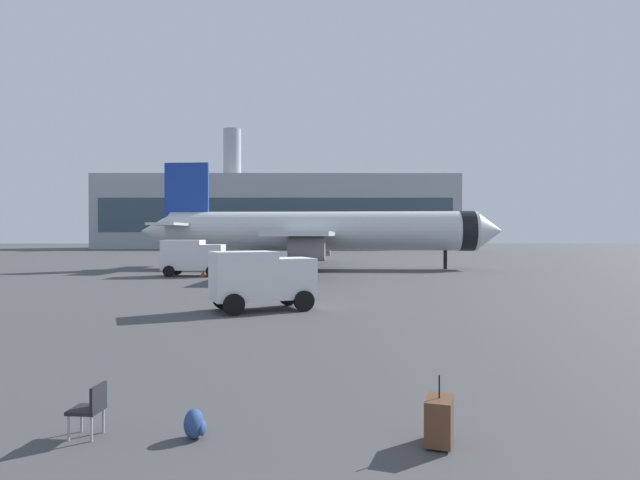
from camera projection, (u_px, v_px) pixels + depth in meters
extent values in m
cylinder|color=silver|center=(322.00, 231.00, 51.65)|extent=(30.19, 5.78, 3.80)
cone|color=silver|center=(489.00, 231.00, 50.66)|extent=(2.63, 3.76, 3.61)
cone|color=silver|center=(156.00, 231.00, 52.66)|extent=(3.42, 3.62, 3.42)
cylinder|color=black|center=(466.00, 231.00, 50.79)|extent=(1.65, 3.96, 3.88)
cube|color=silver|center=(317.00, 234.00, 59.70)|extent=(5.85, 16.28, 0.36)
cube|color=silver|center=(304.00, 234.00, 43.73)|extent=(5.85, 16.28, 0.36)
cylinder|color=gray|center=(316.00, 246.00, 57.21)|extent=(3.34, 2.41, 2.20)
cylinder|color=gray|center=(307.00, 249.00, 46.24)|extent=(3.34, 2.41, 2.20)
cube|color=#193899|center=(187.00, 195.00, 52.44)|extent=(4.41, 0.65, 6.40)
cube|color=silver|center=(192.00, 226.00, 55.69)|extent=(2.99, 6.16, 0.24)
cube|color=silver|center=(171.00, 224.00, 49.30)|extent=(2.99, 6.16, 0.24)
cylinder|color=black|center=(445.00, 260.00, 50.94)|extent=(0.36, 0.36, 1.80)
cylinder|color=black|center=(304.00, 258.00, 54.19)|extent=(0.44, 0.44, 1.80)
cylinder|color=black|center=(299.00, 261.00, 49.40)|extent=(0.44, 0.44, 1.80)
cube|color=white|center=(213.00, 257.00, 42.39)|extent=(1.70, 2.22, 2.04)
cube|color=#1E232D|center=(222.00, 251.00, 42.38)|extent=(0.10, 1.98, 0.84)
cube|color=white|center=(183.00, 255.00, 42.40)|extent=(3.14, 2.23, 2.40)
cylinder|color=black|center=(217.00, 269.00, 43.55)|extent=(0.90, 0.23, 0.90)
cylinder|color=black|center=(212.00, 271.00, 41.25)|extent=(0.90, 0.23, 0.90)
cylinder|color=black|center=(177.00, 269.00, 43.56)|extent=(0.90, 0.23, 0.90)
cylinder|color=black|center=(169.00, 271.00, 41.26)|extent=(0.90, 0.23, 0.90)
cube|color=white|center=(291.00, 278.00, 23.60)|extent=(2.39, 2.52, 1.78)
cube|color=#1E232D|center=(307.00, 268.00, 23.88)|extent=(0.76, 1.70, 0.74)
cube|color=white|center=(243.00, 276.00, 22.75)|extent=(3.20, 2.85, 2.10)
cylinder|color=black|center=(288.00, 296.00, 24.66)|extent=(0.92, 0.55, 0.90)
cylinder|color=black|center=(304.00, 301.00, 22.72)|extent=(0.92, 0.55, 0.90)
cylinder|color=black|center=(223.00, 299.00, 23.47)|extent=(0.92, 0.55, 0.90)
cylinder|color=black|center=(234.00, 305.00, 21.53)|extent=(0.92, 0.55, 0.90)
cube|color=#F2590C|center=(203.00, 276.00, 41.65)|extent=(0.44, 0.44, 0.04)
cone|color=#F2590C|center=(203.00, 272.00, 41.64)|extent=(0.36, 0.36, 0.59)
cylinder|color=white|center=(203.00, 272.00, 41.64)|extent=(0.23, 0.23, 0.10)
cube|color=#F2590C|center=(215.00, 285.00, 34.26)|extent=(0.44, 0.44, 0.04)
cone|color=#F2590C|center=(215.00, 280.00, 34.25)|extent=(0.36, 0.36, 0.69)
cylinder|color=white|center=(215.00, 279.00, 34.25)|extent=(0.23, 0.23, 0.10)
cube|color=brown|center=(439.00, 420.00, 8.28)|extent=(0.58, 0.73, 0.70)
cylinder|color=black|center=(439.00, 387.00, 8.28)|extent=(0.02, 0.02, 0.36)
cylinder|color=black|center=(441.00, 437.00, 8.50)|extent=(0.09, 0.05, 0.08)
cylinder|color=black|center=(438.00, 448.00, 8.07)|extent=(0.09, 0.05, 0.08)
ellipsoid|color=navy|center=(194.00, 424.00, 8.55)|extent=(0.32, 0.40, 0.48)
ellipsoid|color=navy|center=(202.00, 428.00, 8.55)|extent=(0.12, 0.28, 0.24)
cube|color=black|center=(86.00, 410.00, 8.62)|extent=(0.52, 0.52, 0.06)
cube|color=black|center=(98.00, 397.00, 8.60)|extent=(0.09, 0.48, 0.40)
cylinder|color=#999EA5|center=(69.00, 427.00, 8.45)|extent=(0.04, 0.04, 0.44)
cylinder|color=#999EA5|center=(81.00, 419.00, 8.83)|extent=(0.04, 0.04, 0.44)
cylinder|color=#999EA5|center=(91.00, 428.00, 8.42)|extent=(0.04, 0.04, 0.44)
cylinder|color=#999EA5|center=(103.00, 419.00, 8.80)|extent=(0.04, 0.04, 0.44)
cube|color=#9EA3AD|center=(278.00, 213.00, 131.80)|extent=(87.41, 17.61, 17.79)
cube|color=#334756|center=(276.00, 215.00, 122.95)|extent=(83.04, 0.10, 8.00)
cylinder|color=#9EA3AD|center=(232.00, 153.00, 131.59)|extent=(4.40, 4.40, 12.00)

